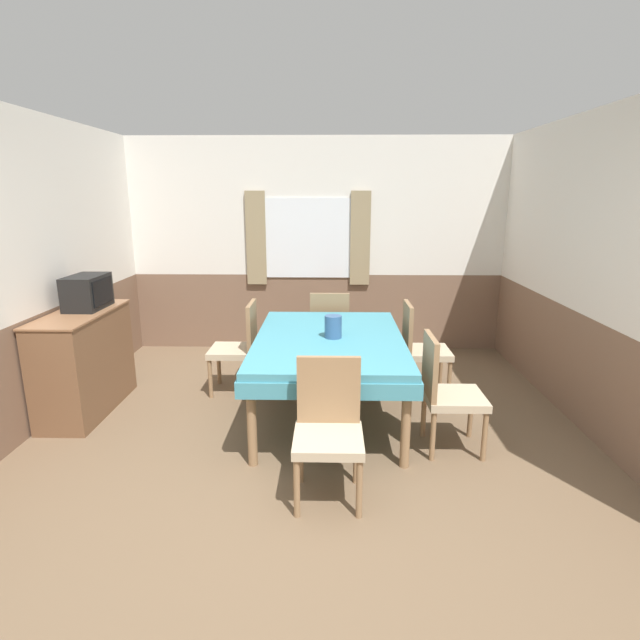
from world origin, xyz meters
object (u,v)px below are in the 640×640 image
(chair_head_window, at_px, (330,329))
(vase, at_px, (333,327))
(chair_right_near, at_px, (446,390))
(tv, at_px, (87,292))
(chair_head_near, at_px, (328,426))
(chair_right_far, at_px, (420,346))
(chair_left_far, at_px, (239,345))
(dining_table, at_px, (329,348))
(sideboard, at_px, (85,361))

(chair_head_window, relative_size, vase, 4.68)
(chair_right_near, distance_m, tv, 3.23)
(chair_head_near, height_order, chair_right_far, same)
(chair_head_near, relative_size, chair_right_near, 1.00)
(chair_right_far, xyz_separation_m, vase, (-0.86, -0.59, 0.35))
(chair_right_far, bearing_deg, chair_left_far, -90.00)
(dining_table, xyz_separation_m, vase, (0.03, -0.02, 0.20))
(chair_left_far, height_order, sideboard, sideboard)
(chair_head_window, distance_m, chair_right_far, 1.09)
(dining_table, height_order, sideboard, sideboard)
(chair_right_far, relative_size, vase, 4.68)
(chair_right_near, height_order, sideboard, sideboard)
(dining_table, xyz_separation_m, sideboard, (-2.20, 0.08, -0.17))
(chair_right_near, bearing_deg, chair_right_far, -180.00)
(vase, bearing_deg, chair_right_far, 34.43)
(sideboard, xyz_separation_m, vase, (2.24, -0.10, 0.36))
(tv, height_order, vase, tv)
(dining_table, relative_size, chair_head_window, 2.09)
(chair_head_window, relative_size, tv, 1.97)
(dining_table, bearing_deg, sideboard, 177.92)
(tv, distance_m, vase, 2.25)
(chair_head_window, height_order, chair_right_near, same)
(sideboard, height_order, vase, vase)
(chair_head_window, xyz_separation_m, vase, (0.03, -1.21, 0.35))
(chair_head_near, xyz_separation_m, sideboard, (-2.20, 1.27, -0.02))
(dining_table, xyz_separation_m, chair_head_near, (0.00, -1.19, -0.15))
(chair_right_near, bearing_deg, chair_head_near, -55.04)
(chair_left_far, relative_size, tv, 1.97)
(chair_left_far, bearing_deg, chair_right_near, -122.50)
(chair_right_far, bearing_deg, tv, -83.91)
(vase, bearing_deg, tv, 173.32)
(sideboard, distance_m, vase, 2.27)
(chair_head_window, bearing_deg, chair_left_far, -145.04)
(chair_head_window, distance_m, chair_head_near, 2.38)
(chair_left_far, distance_m, sideboard, 1.40)
(chair_right_far, distance_m, sideboard, 3.13)
(chair_left_far, bearing_deg, vase, -122.49)
(chair_right_near, relative_size, chair_right_far, 1.00)
(chair_head_window, bearing_deg, chair_right_far, -34.96)
(chair_right_near, height_order, tv, tv)
(tv, bearing_deg, chair_right_far, 6.09)
(chair_head_window, distance_m, chair_right_near, 1.97)
(chair_right_near, bearing_deg, chair_left_far, -122.50)
(chair_left_far, xyz_separation_m, chair_right_near, (1.78, -1.13, 0.00))
(chair_right_far, height_order, vase, vase)
(chair_head_window, xyz_separation_m, sideboard, (-2.20, -1.11, -0.02))
(chair_left_far, xyz_separation_m, chair_head_near, (0.89, -1.76, 0.00))
(sideboard, height_order, tv, tv)
(chair_right_far, relative_size, tv, 1.97)
(dining_table, relative_size, chair_right_near, 2.09)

